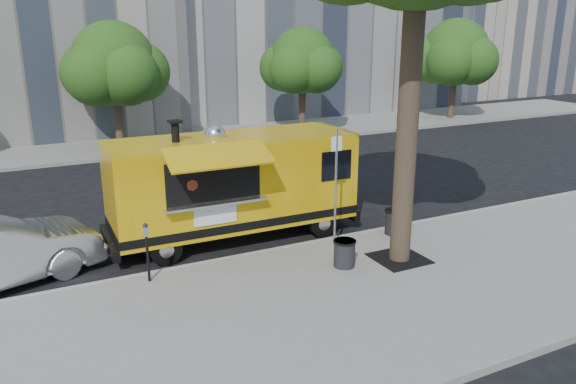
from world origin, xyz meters
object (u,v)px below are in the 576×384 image
Objects in this scene: far_tree_c at (302,61)px; sign_post at (336,183)px; far_tree_b at (114,64)px; trash_bin_left at (344,252)px; far_tree_d at (456,52)px; food_truck at (233,183)px; parking_meter at (147,245)px; trash_bin_right at (395,221)px.

far_tree_c is 15.48m from sign_post.
far_tree_b is 15.79m from trash_bin_left.
far_tree_d is 0.85× the size of food_truck.
trash_bin_left is at bearing -114.42° from far_tree_c.
trash_bin_left is at bearing -63.30° from food_truck.
far_tree_d is at bearing 34.14° from food_truck.
parking_meter is (-11.00, -13.75, -2.74)m from far_tree_c.
far_tree_d is 25.38m from parking_meter.
sign_post reaches higher than trash_bin_right.
parking_meter reaches higher than trash_bin_left.
far_tree_c reaches higher than sign_post.
trash_bin_left is at bearing -152.78° from trash_bin_right.
trash_bin_right is at bearing -108.07° from far_tree_c.
far_tree_b is 8.66× the size of trash_bin_left.
far_tree_d is 4.23× the size of parking_meter.
far_tree_c reaches higher than parking_meter.
sign_post is 2.80m from food_truck.
sign_post is 4.72× the size of trash_bin_left.
trash_bin_right is (-4.50, -13.79, -3.21)m from far_tree_c.
trash_bin_right is (1.95, 0.16, -1.34)m from sign_post.
trash_bin_left is (-16.80, -15.18, -3.40)m from far_tree_d.
trash_bin_right is at bearing -25.96° from food_truck.
sign_post is 2.25× the size of parking_meter.
far_tree_d is 22.06m from food_truck.
far_tree_d is 1.88× the size of sign_post.
food_truck reaches higher than sign_post.
far_tree_b is at bearing 93.97° from food_truck.
food_truck reaches higher than parking_meter.
far_tree_c is at bearing 65.19° from sign_post.
far_tree_d is at bearing 33.60° from parking_meter.
sign_post is 0.45× the size of food_truck.
far_tree_b is 14.61m from sign_post.
far_tree_b reaches higher than parking_meter.
food_truck is at bearing 153.31° from trash_bin_right.
food_truck is (-1.86, 2.07, -0.32)m from sign_post.
food_truck is 3.60m from trash_bin_left.
food_truck is at bearing 115.96° from trash_bin_left.
trash_bin_left is at bearing -81.81° from far_tree_b.
sign_post is at bearing -114.81° from far_tree_c.
sign_post is at bearing -139.30° from far_tree_d.
sign_post is at bearing -79.85° from far_tree_b.
far_tree_b is 0.97× the size of far_tree_d.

